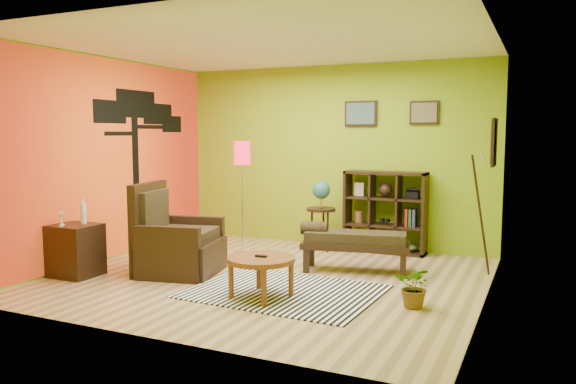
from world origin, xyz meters
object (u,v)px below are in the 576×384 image
at_px(bench, 352,240).
at_px(coffee_table, 261,263).
at_px(armchair, 175,246).
at_px(side_cabinet, 76,250).
at_px(globe_table, 321,198).
at_px(cube_shelf, 386,212).
at_px(floor_lamp, 242,163).
at_px(potted_plant, 416,291).

bearing_deg(bench, coffee_table, -109.12).
distance_m(armchair, side_cabinet, 1.21).
xyz_separation_m(side_cabinet, bench, (3.03, 1.63, 0.08)).
xyz_separation_m(globe_table, cube_shelf, (0.90, 0.31, -0.20)).
relative_size(cube_shelf, bench, 0.84).
bearing_deg(floor_lamp, bench, -9.76).
relative_size(armchair, globe_table, 1.08).
xyz_separation_m(floor_lamp, globe_table, (0.94, 0.71, -0.53)).
distance_m(bench, potted_plant, 1.58).
height_order(coffee_table, globe_table, globe_table).
height_order(armchair, bench, armchair).
bearing_deg(cube_shelf, floor_lamp, -151.08).
bearing_deg(globe_table, bench, -50.86).
bearing_deg(bench, potted_plant, -47.78).
relative_size(floor_lamp, cube_shelf, 1.37).
bearing_deg(floor_lamp, armchair, -100.75).
relative_size(floor_lamp, globe_table, 1.56).
bearing_deg(armchair, cube_shelf, 47.91).
bearing_deg(armchair, bench, 26.29).
bearing_deg(side_cabinet, globe_table, 50.07).
xyz_separation_m(floor_lamp, potted_plant, (2.81, -1.46, -1.16)).
height_order(floor_lamp, potted_plant, floor_lamp).
bearing_deg(bench, side_cabinet, -151.73).
bearing_deg(floor_lamp, coffee_table, -55.57).
bearing_deg(floor_lamp, cube_shelf, 28.92).
relative_size(armchair, potted_plant, 2.61).
distance_m(side_cabinet, floor_lamp, 2.52).
bearing_deg(globe_table, armchair, -120.64).
xyz_separation_m(coffee_table, floor_lamp, (-1.24, 1.81, 0.95)).
bearing_deg(floor_lamp, globe_table, 36.96).
xyz_separation_m(coffee_table, potted_plant, (1.57, 0.35, -0.21)).
distance_m(coffee_table, potted_plant, 1.62).
bearing_deg(side_cabinet, potted_plant, 6.62).
relative_size(coffee_table, globe_table, 0.69).
bearing_deg(side_cabinet, cube_shelf, 43.47).
distance_m(coffee_table, cube_shelf, 2.90).
relative_size(coffee_table, cube_shelf, 0.60).
bearing_deg(coffee_table, side_cabinet, -177.14).
bearing_deg(side_cabinet, armchair, 31.94).
bearing_deg(floor_lamp, potted_plant, -27.44).
bearing_deg(coffee_table, bench, 70.88).
relative_size(side_cabinet, potted_plant, 2.19).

